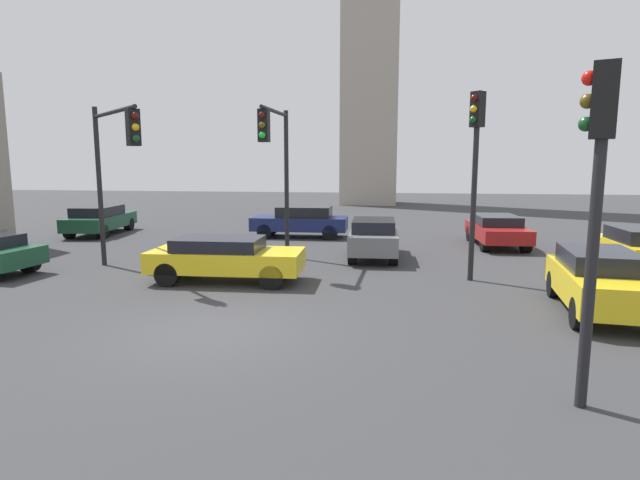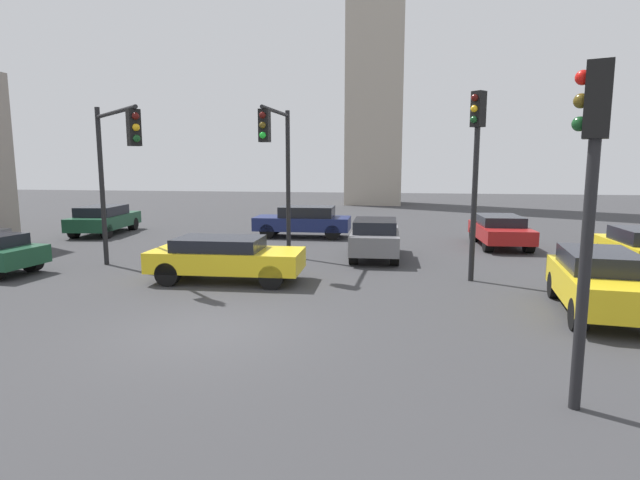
% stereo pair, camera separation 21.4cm
% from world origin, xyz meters
% --- Properties ---
extents(ground_plane, '(102.59, 102.59, 0.00)m').
position_xyz_m(ground_plane, '(0.00, 0.00, 0.00)').
color(ground_plane, '#38383A').
extents(traffic_light_0, '(0.46, 0.47, 5.51)m').
position_xyz_m(traffic_light_0, '(6.05, 5.62, 3.82)').
color(traffic_light_0, black).
rests_on(traffic_light_0, ground_plane).
extents(traffic_light_1, '(0.49, 0.41, 4.81)m').
position_xyz_m(traffic_light_1, '(6.44, -2.43, 3.37)').
color(traffic_light_1, black).
rests_on(traffic_light_1, ground_plane).
extents(traffic_light_3, '(3.03, 2.93, 5.33)m').
position_xyz_m(traffic_light_3, '(-4.78, 4.93, 3.79)').
color(traffic_light_3, black).
rests_on(traffic_light_3, ground_plane).
extents(traffic_light_4, '(0.36, 3.17, 5.36)m').
position_xyz_m(traffic_light_4, '(-0.22, 7.21, 3.84)').
color(traffic_light_4, black).
rests_on(traffic_light_4, ground_plane).
extents(car_0, '(4.51, 1.88, 1.47)m').
position_xyz_m(car_0, '(-0.59, 13.83, 0.78)').
color(car_0, navy).
rests_on(car_0, ground_plane).
extents(car_2, '(2.09, 4.34, 1.30)m').
position_xyz_m(car_2, '(8.09, 12.41, 0.71)').
color(car_2, maroon).
rests_on(car_2, ground_plane).
extents(car_3, '(4.51, 1.95, 1.32)m').
position_xyz_m(car_3, '(-1.17, 4.42, 0.73)').
color(car_3, yellow).
rests_on(car_3, ground_plane).
extents(car_5, '(2.39, 4.68, 1.41)m').
position_xyz_m(car_5, '(-10.59, 13.37, 0.75)').
color(car_5, '#19472D').
rests_on(car_5, ground_plane).
extents(car_7, '(2.11, 4.17, 1.47)m').
position_xyz_m(car_7, '(8.51, 2.57, 0.79)').
color(car_7, yellow).
rests_on(car_7, ground_plane).
extents(car_8, '(1.81, 3.98, 1.46)m').
position_xyz_m(car_8, '(3.03, 8.88, 0.78)').
color(car_8, slate).
rests_on(car_8, ground_plane).
extents(skyline_tower, '(4.68, 4.68, 32.33)m').
position_xyz_m(skyline_tower, '(1.61, 34.81, 16.17)').
color(skyline_tower, '#A89E8E').
rests_on(skyline_tower, ground_plane).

